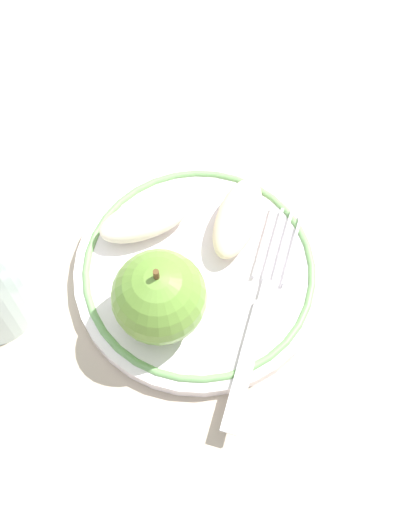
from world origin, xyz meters
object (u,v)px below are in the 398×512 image
object	(u,v)px
apple_red_whole	(159,297)
apple_slice_back	(145,219)
apple_slice_front	(238,218)
plate	(199,271)
fork	(258,320)

from	to	relation	value
apple_red_whole	apple_slice_back	xyz separation A→B (m)	(0.01, -0.08, -0.02)
apple_slice_back	apple_slice_front	bearing A→B (deg)	-21.16
plate	apple_slice_front	world-z (taller)	apple_slice_front
plate	fork	xyz separation A→B (m)	(-0.04, 0.05, 0.01)
plate	apple_red_whole	xyz separation A→B (m)	(0.03, 0.04, 0.04)
fork	apple_red_whole	bearing A→B (deg)	102.32
apple_slice_front	apple_slice_back	xyz separation A→B (m)	(0.07, -0.00, 0.00)
apple_slice_front	fork	size ratio (longest dim) A/B	0.41
apple_red_whole	apple_slice_back	distance (m)	0.08
fork	plate	bearing A→B (deg)	60.94
plate	apple_slice_back	distance (m)	0.06
apple_red_whole	apple_slice_front	size ratio (longest dim) A/B	1.04
plate	apple_red_whole	distance (m)	0.07
apple_red_whole	apple_slice_front	world-z (taller)	apple_red_whole
apple_red_whole	fork	bearing A→B (deg)	174.15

